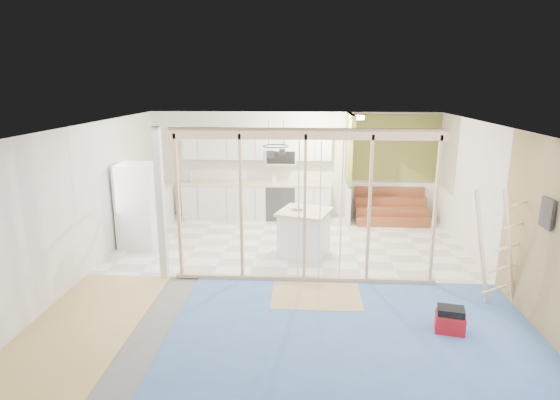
# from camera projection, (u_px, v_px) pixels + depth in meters

# --- Properties ---
(room) EXTENTS (7.01, 8.01, 2.61)m
(room) POSITION_uv_depth(u_px,v_px,m) (287.00, 207.00, 7.66)
(room) COLOR slate
(room) RESTS_ON ground
(floor_overlays) EXTENTS (7.00, 8.00, 0.03)m
(floor_overlays) POSITION_uv_depth(u_px,v_px,m) (291.00, 279.00, 8.03)
(floor_overlays) COLOR white
(floor_overlays) RESTS_ON room
(stud_frame) EXTENTS (4.66, 0.14, 2.60)m
(stud_frame) POSITION_uv_depth(u_px,v_px,m) (272.00, 190.00, 7.61)
(stud_frame) COLOR #E2B68A
(stud_frame) RESTS_ON room
(base_cabinets) EXTENTS (4.45, 2.24, 0.93)m
(base_cabinets) POSITION_uv_depth(u_px,v_px,m) (226.00, 203.00, 11.21)
(base_cabinets) COLOR silver
(base_cabinets) RESTS_ON room
(upper_cabinets) EXTENTS (3.60, 0.41, 0.85)m
(upper_cabinets) POSITION_uv_depth(u_px,v_px,m) (259.00, 145.00, 11.28)
(upper_cabinets) COLOR silver
(upper_cabinets) RESTS_ON room
(green_partition) EXTENTS (2.25, 1.51, 2.60)m
(green_partition) POSITION_uv_depth(u_px,v_px,m) (379.00, 183.00, 11.17)
(green_partition) COLOR olive
(green_partition) RESTS_ON room
(pot_rack) EXTENTS (0.52, 0.52, 0.72)m
(pot_rack) POSITION_uv_depth(u_px,v_px,m) (276.00, 149.00, 9.34)
(pot_rack) COLOR black
(pot_rack) RESTS_ON room
(electrical_panel) EXTENTS (0.04, 0.30, 0.40)m
(electrical_panel) POSITION_uv_depth(u_px,v_px,m) (547.00, 213.00, 6.03)
(electrical_panel) COLOR #36353A
(electrical_panel) RESTS_ON room
(ceiling_light) EXTENTS (0.32, 0.32, 0.08)m
(ceiling_light) POSITION_uv_depth(u_px,v_px,m) (357.00, 118.00, 10.18)
(ceiling_light) COLOR #FFEABF
(ceiling_light) RESTS_ON room
(fridge) EXTENTS (0.81, 0.78, 1.73)m
(fridge) POSITION_uv_depth(u_px,v_px,m) (140.00, 206.00, 9.44)
(fridge) COLOR white
(fridge) RESTS_ON room
(island) EXTENTS (1.15, 1.15, 0.90)m
(island) POSITION_uv_depth(u_px,v_px,m) (304.00, 233.00, 9.06)
(island) COLOR white
(island) RESTS_ON room
(bowl) EXTENTS (0.28, 0.28, 0.06)m
(bowl) POSITION_uv_depth(u_px,v_px,m) (298.00, 208.00, 9.02)
(bowl) COLOR white
(bowl) RESTS_ON island
(soap_bottle_a) EXTENTS (0.13, 0.13, 0.33)m
(soap_bottle_a) POSITION_uv_depth(u_px,v_px,m) (190.00, 175.00, 11.34)
(soap_bottle_a) COLOR #A9AEBD
(soap_bottle_a) RESTS_ON base_cabinets
(soap_bottle_b) EXTENTS (0.09, 0.09, 0.18)m
(soap_bottle_b) POSITION_uv_depth(u_px,v_px,m) (274.00, 178.00, 11.33)
(soap_bottle_b) COLOR white
(soap_bottle_b) RESTS_ON base_cabinets
(toolbox) EXTENTS (0.44, 0.36, 0.36)m
(toolbox) POSITION_uv_depth(u_px,v_px,m) (450.00, 321.00, 6.29)
(toolbox) COLOR #B11017
(toolbox) RESTS_ON room
(ladder) EXTENTS (0.96, 0.16, 1.79)m
(ladder) POSITION_uv_depth(u_px,v_px,m) (499.00, 248.00, 6.90)
(ladder) COLOR #E2BF8A
(ladder) RESTS_ON room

